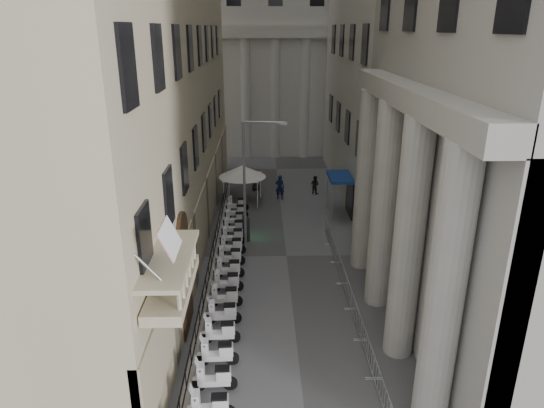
{
  "coord_description": "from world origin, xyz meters",
  "views": [
    {
      "loc": [
        -1.48,
        -7.16,
        12.96
      ],
      "look_at": [
        -0.95,
        16.04,
        4.5
      ],
      "focal_mm": 32.0,
      "sensor_mm": 36.0,
      "label": 1
    }
  ],
  "objects_px": {
    "pedestrian_a": "(280,187)",
    "security_tent": "(241,171)",
    "info_kiosk": "(246,228)",
    "street_lamp": "(249,175)",
    "pedestrian_b": "(315,185)"
  },
  "relations": [
    {
      "from": "pedestrian_a",
      "to": "security_tent",
      "type": "bearing_deg",
      "value": 21.97
    },
    {
      "from": "info_kiosk",
      "to": "street_lamp",
      "type": "bearing_deg",
      "value": -99.71
    },
    {
      "from": "pedestrian_a",
      "to": "pedestrian_b",
      "type": "relative_size",
      "value": 1.31
    },
    {
      "from": "security_tent",
      "to": "pedestrian_a",
      "type": "xyz_separation_m",
      "value": [
        3.05,
        0.49,
        -1.5
      ]
    },
    {
      "from": "street_lamp",
      "to": "security_tent",
      "type": "bearing_deg",
      "value": 102.98
    },
    {
      "from": "street_lamp",
      "to": "pedestrian_b",
      "type": "height_order",
      "value": "street_lamp"
    },
    {
      "from": "security_tent",
      "to": "info_kiosk",
      "type": "relative_size",
      "value": 2.3
    },
    {
      "from": "info_kiosk",
      "to": "pedestrian_b",
      "type": "distance_m",
      "value": 10.66
    },
    {
      "from": "info_kiosk",
      "to": "pedestrian_a",
      "type": "bearing_deg",
      "value": 49.99
    },
    {
      "from": "security_tent",
      "to": "info_kiosk",
      "type": "xyz_separation_m",
      "value": [
        0.57,
        -7.38,
        -1.68
      ]
    },
    {
      "from": "street_lamp",
      "to": "pedestrian_a",
      "type": "distance_m",
      "value": 10.15
    },
    {
      "from": "pedestrian_a",
      "to": "pedestrian_b",
      "type": "distance_m",
      "value": 3.23
    },
    {
      "from": "security_tent",
      "to": "street_lamp",
      "type": "xyz_separation_m",
      "value": [
        0.87,
        -8.69,
        2.25
      ]
    },
    {
      "from": "pedestrian_a",
      "to": "pedestrian_b",
      "type": "height_order",
      "value": "pedestrian_a"
    },
    {
      "from": "security_tent",
      "to": "pedestrian_a",
      "type": "distance_m",
      "value": 3.44
    }
  ]
}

